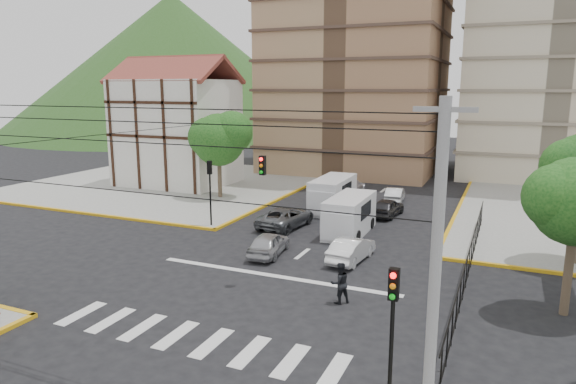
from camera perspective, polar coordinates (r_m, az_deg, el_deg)
The scene contains 21 objects.
ground at distance 25.18m, azimuth -2.71°, elevation -10.18°, with size 160.00×160.00×0.00m, color black.
sidewalk_nw at distance 51.83m, azimuth -12.86°, elevation 1.01°, with size 26.00×26.00×0.15m, color gray.
crosswalk_stripes at distance 20.46m, azimuth -10.43°, elevation -15.75°, with size 12.00×2.40×0.01m, color silver.
stop_line at distance 26.19m, azimuth -1.54°, elevation -9.29°, with size 13.00×0.40×0.01m, color silver.
tudor_building at distance 50.57m, azimuth -12.21°, elevation 6.70°, with size 10.80×8.05×12.23m.
distant_hill at distance 112.11m, azimuth -12.56°, elevation 13.72°, with size 70.00×70.00×28.00m, color #29511B.
park_fence at distance 27.15m, azimuth 19.34°, elevation -9.21°, with size 0.10×22.50×1.66m, color black, non-canonical shape.
tree_tudor at distance 43.36m, azimuth -7.59°, elevation 6.05°, with size 5.39×4.40×7.43m.
traffic_light_se at distance 14.78m, azimuth 11.53°, elevation -13.57°, with size 0.28×0.22×4.40m.
traffic_light_nw at distance 34.59m, azimuth -8.67°, elevation 1.09°, with size 0.28×0.22×4.40m.
traffic_light_hanging at distance 21.85m, azimuth -5.21°, elevation 2.50°, with size 18.00×9.12×0.92m.
utility_pole_se at distance 12.87m, azimuth 15.98°, elevation -9.68°, with size 1.40×0.28×9.00m.
van_right_lane at distance 33.13m, azimuth 6.72°, elevation -2.72°, with size 2.27×5.43×2.45m.
van_left_lane at distance 39.11m, azimuth 4.85°, elevation -0.39°, with size 2.35×5.66×2.55m.
car_silver_front_left at distance 29.13m, azimuth -2.15°, elevation -5.74°, with size 1.56×3.88×1.32m, color #A7A7AC.
car_white_front_right at distance 28.35m, azimuth 7.05°, elevation -6.32°, with size 1.39×4.00×1.32m, color white.
car_grey_mid_left at distance 34.76m, azimuth -0.23°, elevation -2.80°, with size 2.31×5.01×1.39m, color #5C5F64.
car_silver_rear_left at distance 45.15m, azimuth 6.80°, elevation 0.57°, with size 2.14×5.25×1.52m, color silver.
car_darkgrey_mid_right at distance 38.36m, azimuth 10.99°, elevation -1.68°, with size 1.59×3.94×1.34m, color #28282B.
car_white_rear_right at distance 43.16m, azimuth 11.79°, elevation -0.30°, with size 1.31×3.77×1.24m, color white.
pedestrian_crosswalk at distance 22.90m, azimuth 5.77°, elevation -10.02°, with size 0.90×0.70×1.85m, color black.
Camera 1 is at (10.39, -20.95, 9.34)m, focal length 32.00 mm.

